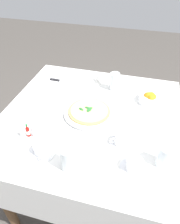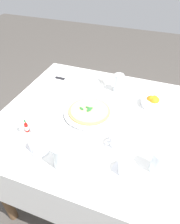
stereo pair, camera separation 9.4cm
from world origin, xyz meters
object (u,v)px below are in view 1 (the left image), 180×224
at_px(pizza_plate, 89,113).
at_px(coffee_cup_far_right, 122,140).
at_px(pizza, 89,111).
at_px(menu_card, 99,79).
at_px(pepper_shaker, 22,133).
at_px(water_glass_back_corner, 114,82).
at_px(hot_sauce_bottle, 28,131).
at_px(water_glass_left_edge, 70,160).
at_px(dinner_knife, 61,81).
at_px(coffee_cup_near_right, 42,149).
at_px(napkin_folded, 61,83).
at_px(salt_shaker, 34,132).
at_px(water_glass_right_edge, 164,157).
at_px(citrus_bowl, 150,98).
at_px(coffee_cup_far_left, 134,165).

height_order(pizza_plate, coffee_cup_far_right, coffee_cup_far_right).
relative_size(pizza, menu_card, 3.33).
xyz_separation_m(coffee_cup_far_right, pepper_shaker, (-0.52, -0.08, -0.00)).
xyz_separation_m(water_glass_back_corner, hot_sauce_bottle, (-0.36, -0.57, -0.02)).
height_order(pizza_plate, water_glass_left_edge, water_glass_left_edge).
xyz_separation_m(dinner_knife, pepper_shaker, (-0.01, -0.55, 0.00)).
relative_size(coffee_cup_near_right, hot_sauce_bottle, 1.57).
bearing_deg(coffee_cup_far_right, dinner_knife, 137.55).
bearing_deg(water_glass_left_edge, dinner_knife, 114.18).
bearing_deg(dinner_knife, napkin_folded, 180.00).
bearing_deg(water_glass_left_edge, pepper_shaker, 158.08).
distance_m(pizza, coffee_cup_near_right, 0.38).
height_order(pizza_plate, menu_card, menu_card).
bearing_deg(salt_shaker, coffee_cup_far_right, 7.71).
bearing_deg(water_glass_back_corner, coffee_cup_near_right, -110.21).
distance_m(coffee_cup_far_right, water_glass_right_edge, 0.22).
relative_size(pizza, citrus_bowl, 1.67).
bearing_deg(dinner_knife, coffee_cup_far_left, -43.88).
height_order(coffee_cup_near_right, water_glass_left_edge, water_glass_left_edge).
bearing_deg(coffee_cup_far_left, coffee_cup_near_right, -177.17).
bearing_deg(pizza, napkin_folded, 136.10).
relative_size(pizza, coffee_cup_far_left, 1.93).
height_order(water_glass_back_corner, napkin_folded, water_glass_back_corner).
relative_size(water_glass_right_edge, water_glass_left_edge, 0.92).
distance_m(coffee_cup_near_right, menu_card, 0.73).
relative_size(pepper_shaker, menu_card, 0.75).
distance_m(water_glass_left_edge, pepper_shaker, 0.34).
xyz_separation_m(coffee_cup_near_right, hot_sauce_bottle, (-0.12, 0.09, 0.01)).
xyz_separation_m(napkin_folded, pepper_shaker, (-0.01, -0.55, 0.02)).
distance_m(coffee_cup_near_right, hot_sauce_bottle, 0.15).
xyz_separation_m(salt_shaker, pepper_shaker, (-0.06, -0.02, 0.00)).
bearing_deg(salt_shaker, water_glass_left_edge, -29.67).
xyz_separation_m(coffee_cup_near_right, water_glass_back_corner, (0.24, 0.66, 0.03)).
distance_m(salt_shaker, menu_card, 0.65).
bearing_deg(pizza_plate, menu_card, 94.55).
bearing_deg(pepper_shaker, dinner_knife, 89.14).
distance_m(napkin_folded, salt_shaker, 0.53).
relative_size(coffee_cup_near_right, coffee_cup_far_left, 1.00).
bearing_deg(water_glass_right_edge, hot_sauce_bottle, 179.59).
xyz_separation_m(coffee_cup_near_right, water_glass_right_edge, (0.57, 0.08, 0.02)).
xyz_separation_m(citrus_bowl, menu_card, (-0.38, 0.15, 0.00)).
bearing_deg(coffee_cup_far_right, pizza_plate, 139.87).
bearing_deg(dinner_knife, water_glass_left_edge, -63.81).
bearing_deg(coffee_cup_far_right, citrus_bowl, 73.19).
bearing_deg(salt_shaker, citrus_bowl, 38.86).
relative_size(pizza_plate, water_glass_left_edge, 2.45).
bearing_deg(pepper_shaker, pizza, 42.61).
distance_m(coffee_cup_near_right, napkin_folded, 0.64).
distance_m(coffee_cup_far_right, napkin_folded, 0.69).
bearing_deg(dinner_knife, coffee_cup_far_right, -40.44).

